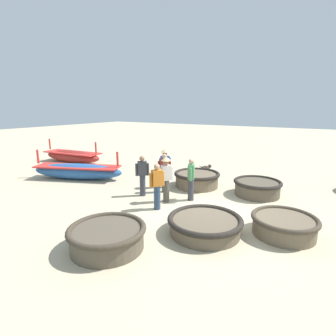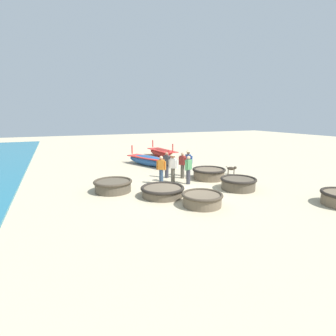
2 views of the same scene
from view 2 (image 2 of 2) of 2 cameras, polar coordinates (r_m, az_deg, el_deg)
ground_plane at (r=13.03m, az=2.85°, el=-5.22°), size 80.00×80.00×0.00m
coracle_front_left at (r=11.11m, az=7.45°, el=-6.69°), size 1.74×1.74×0.54m
coracle_upturned at (r=12.25m, az=-1.20°, el=-5.01°), size 2.05×2.05×0.48m
coracle_far_right at (r=15.71m, az=8.89°, el=-1.13°), size 1.96×1.96×0.64m
coracle_far_left at (r=13.84m, az=15.05°, el=-3.20°), size 1.82×1.82×0.60m
coracle_tilted at (r=13.27m, az=-11.89°, el=-3.72°), size 1.90×1.90×0.58m
long_boat_ochre_hull at (r=19.67m, az=-4.14°, el=1.65°), size 2.60×4.42×1.37m
long_boat_blue_hull at (r=23.68m, az=-1.29°, el=3.35°), size 1.55×4.21×1.37m
fisherman_standing_left at (r=14.63m, az=1.09°, el=0.52°), size 0.43×0.39×1.67m
fisherman_hauling at (r=15.73m, az=-0.28°, el=0.84°), size 0.39×0.42×1.57m
fisherman_by_coracle at (r=14.26m, az=-1.49°, el=-0.27°), size 0.46×0.37×1.57m
fisherman_crouching at (r=14.32m, az=4.47°, el=-0.25°), size 0.50×0.32×1.57m
fisherman_standing_right at (r=15.63m, az=3.17°, el=0.76°), size 0.36×0.47×1.57m
fisherman_with_hat at (r=16.14m, az=4.41°, el=1.52°), size 0.46×0.37×1.67m
dog at (r=17.16m, az=13.73°, el=-0.17°), size 0.57×0.48×0.55m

